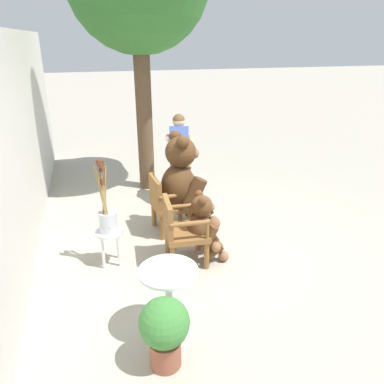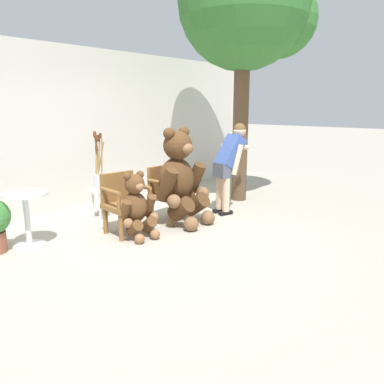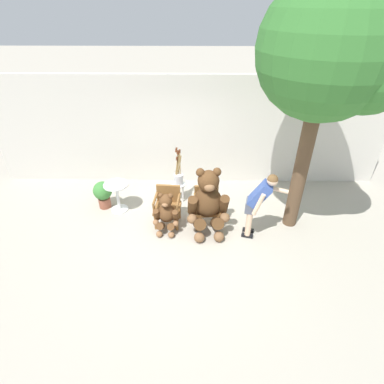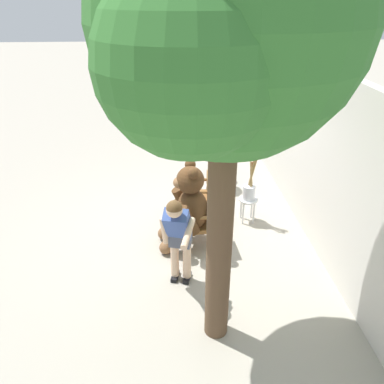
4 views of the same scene
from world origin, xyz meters
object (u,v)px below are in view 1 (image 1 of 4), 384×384
at_px(wooden_chair_left, 181,229).
at_px(round_side_table, 169,294).
at_px(teddy_bear_large, 184,184).
at_px(potted_plant, 165,329).
at_px(brush_bucket, 107,215).
at_px(teddy_bear_small, 204,227).
at_px(person_visitor, 179,152).
at_px(wooden_chair_right, 167,202).
at_px(white_stool, 110,239).

distance_m(wooden_chair_left, round_side_table, 1.28).
bearing_deg(teddy_bear_large, potted_plant, 161.65).
xyz_separation_m(wooden_chair_left, brush_bucket, (0.19, 0.89, 0.22)).
distance_m(wooden_chair_left, brush_bucket, 0.93).
bearing_deg(round_side_table, teddy_bear_large, -18.40).
bearing_deg(round_side_table, teddy_bear_small, -31.03).
xyz_separation_m(person_visitor, potted_plant, (-3.43, 0.99, -0.51)).
distance_m(wooden_chair_left, person_visitor, 1.96).
height_order(brush_bucket, round_side_table, brush_bucket).
bearing_deg(round_side_table, wooden_chair_right, -11.74).
bearing_deg(wooden_chair_left, brush_bucket, 77.64).
bearing_deg(wooden_chair_left, teddy_bear_small, -91.63).
bearing_deg(potted_plant, wooden_chair_right, -12.74).
xyz_separation_m(white_stool, potted_plant, (-1.77, -0.33, 0.04)).
height_order(wooden_chair_right, white_stool, wooden_chair_right).
height_order(person_visitor, white_stool, person_visitor).
relative_size(teddy_bear_large, brush_bucket, 1.57).
distance_m(teddy_bear_large, teddy_bear_small, 0.92).
distance_m(teddy_bear_small, white_stool, 1.19).
distance_m(wooden_chair_left, teddy_bear_small, 0.29).
xyz_separation_m(wooden_chair_right, white_stool, (-0.66, 0.88, -0.11)).
distance_m(teddy_bear_large, round_side_table, 2.20).
bearing_deg(wooden_chair_right, potted_plant, 167.26).
relative_size(wooden_chair_right, white_stool, 1.87).
height_order(white_stool, potted_plant, potted_plant).
height_order(wooden_chair_right, person_visitor, person_visitor).
relative_size(person_visitor, white_stool, 3.28).
xyz_separation_m(teddy_bear_large, teddy_bear_small, (-0.88, -0.03, -0.27)).
relative_size(wooden_chair_left, person_visitor, 0.57).
distance_m(teddy_bear_large, potted_plant, 2.60).
xyz_separation_m(round_side_table, potted_plant, (-0.38, 0.12, -0.05)).
xyz_separation_m(brush_bucket, potted_plant, (-1.77, -0.34, -0.28)).
bearing_deg(potted_plant, teddy_bear_large, -18.35).
height_order(wooden_chair_left, teddy_bear_large, teddy_bear_large).
distance_m(wooden_chair_left, wooden_chair_right, 0.86).
height_order(person_visitor, potted_plant, person_visitor).
xyz_separation_m(wooden_chair_left, potted_plant, (-1.58, 0.55, -0.07)).
height_order(wooden_chair_left, wooden_chair_right, same).
bearing_deg(potted_plant, white_stool, 10.56).
bearing_deg(teddy_bear_large, round_side_table, 161.60).
xyz_separation_m(wooden_chair_right, teddy_bear_small, (-0.87, -0.29, -0.01)).
bearing_deg(wooden_chair_right, teddy_bear_small, -161.41).
relative_size(wooden_chair_right, teddy_bear_small, 0.93).
bearing_deg(person_visitor, white_stool, 141.50).
bearing_deg(brush_bucket, white_stool, -73.74).
bearing_deg(round_side_table, wooden_chair_left, -19.58).
xyz_separation_m(person_visitor, white_stool, (-1.66, 1.32, -0.55)).
bearing_deg(teddy_bear_small, potted_plant, 151.82).
height_order(round_side_table, potted_plant, round_side_table).
bearing_deg(potted_plant, teddy_bear_small, -28.18).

